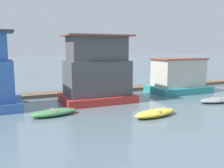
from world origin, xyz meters
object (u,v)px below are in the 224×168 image
(houseboat_teal, at_px, (178,76))
(mooring_post_centre, at_px, (129,84))
(mooring_post_near_right, at_px, (164,83))
(dinghy_grey, at_px, (216,100))
(dinghy_green, at_px, (54,112))
(houseboat_red, at_px, (97,72))
(dinghy_yellow, at_px, (155,113))
(mooring_post_far_left, at_px, (109,87))

(houseboat_teal, relative_size, mooring_post_centre, 3.67)
(houseboat_teal, xyz_separation_m, mooring_post_near_right, (-0.28, 1.87, -0.84))
(houseboat_teal, bearing_deg, dinghy_grey, -91.98)
(dinghy_grey, bearing_deg, dinghy_green, 174.34)
(dinghy_green, xyz_separation_m, mooring_post_near_right, (12.43, 5.69, 0.47))
(houseboat_teal, bearing_deg, mooring_post_centre, 157.01)
(houseboat_red, height_order, dinghy_yellow, houseboat_red)
(dinghy_yellow, bearing_deg, mooring_post_near_right, 51.96)
(houseboat_teal, xyz_separation_m, mooring_post_far_left, (-6.46, 1.87, -0.89))
(mooring_post_centre, distance_m, mooring_post_far_left, 2.06)
(houseboat_teal, xyz_separation_m, dinghy_grey, (-0.17, -5.06, -1.33))
(mooring_post_near_right, xyz_separation_m, mooring_post_far_left, (-6.18, 0.00, -0.05))
(mooring_post_near_right, bearing_deg, dinghy_green, -155.41)
(dinghy_grey, bearing_deg, mooring_post_near_right, 90.89)
(mooring_post_near_right, relative_size, mooring_post_centre, 0.91)
(dinghy_grey, relative_size, mooring_post_centre, 2.04)
(dinghy_green, xyz_separation_m, mooring_post_centre, (8.31, 5.69, 0.54))
(mooring_post_centre, bearing_deg, mooring_post_far_left, 180.00)
(houseboat_red, bearing_deg, dinghy_yellow, -72.33)
(dinghy_green, distance_m, mooring_post_centre, 10.09)
(dinghy_green, xyz_separation_m, dinghy_yellow, (5.83, -2.75, 0.02))
(houseboat_red, xyz_separation_m, dinghy_grey, (8.53, -4.21, -2.20))
(dinghy_yellow, bearing_deg, houseboat_teal, 43.66)
(mooring_post_near_right, distance_m, mooring_post_far_left, 6.18)
(houseboat_teal, distance_m, mooring_post_far_left, 6.78)
(houseboat_teal, relative_size, mooring_post_far_left, 4.40)
(houseboat_teal, height_order, dinghy_green, houseboat_teal)
(dinghy_yellow, bearing_deg, dinghy_grey, 12.64)
(dinghy_green, bearing_deg, houseboat_teal, 16.73)
(houseboat_red, relative_size, dinghy_green, 1.76)
(houseboat_red, distance_m, mooring_post_near_right, 9.02)
(houseboat_teal, relative_size, dinghy_yellow, 1.66)
(dinghy_grey, height_order, mooring_post_near_right, mooring_post_near_right)
(houseboat_red, distance_m, mooring_post_far_left, 3.94)
(mooring_post_far_left, bearing_deg, dinghy_yellow, -92.89)
(dinghy_yellow, relative_size, mooring_post_near_right, 2.44)
(mooring_post_near_right, distance_m, mooring_post_centre, 4.12)
(houseboat_red, distance_m, mooring_post_centre, 5.35)
(houseboat_red, height_order, dinghy_grey, houseboat_red)
(dinghy_green, distance_m, mooring_post_near_right, 13.68)
(dinghy_green, height_order, dinghy_yellow, dinghy_yellow)
(houseboat_teal, relative_size, dinghy_grey, 1.80)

